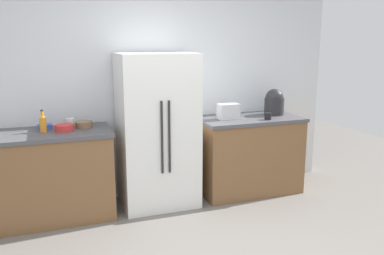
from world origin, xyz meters
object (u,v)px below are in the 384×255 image
refrigerator (157,131)px  bowl_b (45,126)px  toaster (228,111)px  bottle_a (43,124)px  bowl_c (64,128)px  cup_a (268,116)px  bowl_a (84,124)px  cup_c (70,122)px  rice_cooker (274,102)px

refrigerator → bowl_b: size_ratio=11.61×
refrigerator → toaster: 0.88m
refrigerator → bottle_a: bearing=179.5°
bottle_a → bowl_b: (0.02, 0.15, -0.06)m
toaster → bowl_c: toaster is taller
bottle_a → cup_a: (2.47, -0.22, -0.05)m
refrigerator → bottle_a: 1.20m
refrigerator → bottle_a: size_ratio=7.46×
refrigerator → bowl_a: size_ratio=9.43×
refrigerator → cup_c: 0.95m
rice_cooker → bowl_c: (-2.50, -0.06, -0.12)m
cup_a → bowl_b: bearing=171.4°
refrigerator → bottle_a: (-1.19, 0.01, 0.16)m
refrigerator → bottle_a: refrigerator is taller
refrigerator → cup_a: (1.28, -0.21, 0.12)m
refrigerator → rice_cooker: (1.52, 0.05, 0.23)m
refrigerator → cup_c: size_ratio=18.94×
bottle_a → bowl_c: size_ratio=1.17×
rice_cooker → bowl_c: size_ratio=1.65×
bottle_a → bowl_c: (0.20, -0.02, -0.05)m
refrigerator → cup_c: bearing=168.3°
rice_cooker → cup_c: rice_cooker is taller
refrigerator → cup_c: refrigerator is taller
bottle_a → bowl_a: bottle_a is taller
rice_cooker → cup_c: (-2.44, 0.14, -0.11)m
bowl_b → bowl_c: (0.19, -0.17, 0.01)m
cup_a → bowl_a: bearing=171.7°
toaster → bowl_c: size_ratio=1.25×
bottle_a → cup_a: 2.48m
bottle_a → cup_a: bearing=-5.0°
rice_cooker → bottle_a: rice_cooker is taller
cup_c → bowl_c: bearing=-108.6°
toaster → cup_c: toaster is taller
bowl_b → bowl_c: size_ratio=0.76×
cup_a → bowl_c: 2.27m
toaster → bowl_c: (-1.85, 0.00, -0.06)m
toaster → bowl_b: size_ratio=1.66×
bottle_a → cup_c: bearing=33.7°
cup_a → cup_c: (-2.20, 0.40, 0.00)m
refrigerator → bowl_a: (-0.78, 0.09, 0.11)m
bottle_a → cup_c: bottle_a is taller
cup_a → bowl_b: size_ratio=0.55×
rice_cooker → cup_a: rice_cooker is taller
rice_cooker → cup_c: size_ratio=3.57×
cup_c → bowl_c: 0.21m
bowl_c → refrigerator: bearing=0.5°
cup_c → bowl_a: size_ratio=0.50×
toaster → bottle_a: size_ratio=1.07×
toaster → bowl_b: 2.04m
toaster → refrigerator: bearing=179.1°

